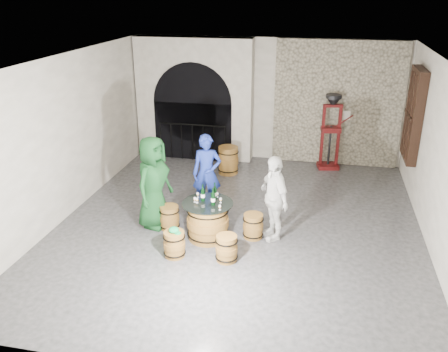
% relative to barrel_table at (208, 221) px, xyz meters
% --- Properties ---
extents(ground, '(8.00, 8.00, 0.00)m').
position_rel_barrel_table_xyz_m(ground, '(0.47, 0.65, -0.36)').
color(ground, '#2B2B2E').
rests_on(ground, ground).
extents(wall_back, '(8.00, 0.00, 8.00)m').
position_rel_barrel_table_xyz_m(wall_back, '(0.47, 4.65, 1.24)').
color(wall_back, silver).
rests_on(wall_back, ground).
extents(wall_front, '(8.00, 0.00, 8.00)m').
position_rel_barrel_table_xyz_m(wall_front, '(0.47, -3.35, 1.24)').
color(wall_front, silver).
rests_on(wall_front, ground).
extents(wall_left, '(0.00, 8.00, 8.00)m').
position_rel_barrel_table_xyz_m(wall_left, '(-3.03, 0.65, 1.24)').
color(wall_left, silver).
rests_on(wall_left, ground).
extents(wall_right, '(0.00, 8.00, 8.00)m').
position_rel_barrel_table_xyz_m(wall_right, '(3.97, 0.65, 1.24)').
color(wall_right, silver).
rests_on(wall_right, ground).
extents(ceiling, '(8.00, 8.00, 0.00)m').
position_rel_barrel_table_xyz_m(ceiling, '(0.47, 0.65, 2.84)').
color(ceiling, beige).
rests_on(ceiling, wall_back).
extents(stone_facing_panel, '(3.20, 0.12, 3.18)m').
position_rel_barrel_table_xyz_m(stone_facing_panel, '(2.27, 4.59, 1.24)').
color(stone_facing_panel, tan).
rests_on(stone_facing_panel, ground).
extents(arched_opening, '(3.10, 0.60, 3.19)m').
position_rel_barrel_table_xyz_m(arched_opening, '(-1.43, 4.39, 1.22)').
color(arched_opening, silver).
rests_on(arched_opening, ground).
extents(shuttered_window, '(0.23, 1.10, 2.00)m').
position_rel_barrel_table_xyz_m(shuttered_window, '(3.85, 3.05, 1.44)').
color(shuttered_window, black).
rests_on(shuttered_window, wall_right).
extents(barrel_table, '(0.94, 0.94, 0.73)m').
position_rel_barrel_table_xyz_m(barrel_table, '(0.00, 0.00, 0.00)').
color(barrel_table, brown).
rests_on(barrel_table, ground).
extents(barrel_stool_left, '(0.39, 0.39, 0.47)m').
position_rel_barrel_table_xyz_m(barrel_stool_left, '(-0.82, 0.21, -0.13)').
color(barrel_stool_left, brown).
rests_on(barrel_stool_left, ground).
extents(barrel_stool_far, '(0.39, 0.39, 0.47)m').
position_rel_barrel_table_xyz_m(barrel_stool_far, '(-0.21, 0.82, -0.13)').
color(barrel_stool_far, brown).
rests_on(barrel_stool_far, ground).
extents(barrel_stool_right, '(0.39, 0.39, 0.47)m').
position_rel_barrel_table_xyz_m(barrel_stool_right, '(0.82, 0.21, -0.13)').
color(barrel_stool_right, brown).
rests_on(barrel_stool_right, ground).
extents(barrel_stool_near_right, '(0.39, 0.39, 0.47)m').
position_rel_barrel_table_xyz_m(barrel_stool_near_right, '(0.50, -0.68, -0.13)').
color(barrel_stool_near_right, brown).
rests_on(barrel_stool_near_right, ground).
extents(barrel_stool_near_left, '(0.39, 0.39, 0.47)m').
position_rel_barrel_table_xyz_m(barrel_stool_near_left, '(-0.42, -0.73, -0.13)').
color(barrel_stool_near_left, brown).
rests_on(barrel_stool_near_left, ground).
extents(green_cap, '(0.23, 0.18, 0.10)m').
position_rel_barrel_table_xyz_m(green_cap, '(-0.41, -0.74, 0.15)').
color(green_cap, '#0B813F').
rests_on(green_cap, barrel_stool_near_left).
extents(person_green, '(0.81, 1.02, 1.82)m').
position_rel_barrel_table_xyz_m(person_green, '(-1.14, 0.30, 0.55)').
color(person_green, '#103C19').
rests_on(person_green, ground).
extents(person_blue, '(0.67, 0.51, 1.63)m').
position_rel_barrel_table_xyz_m(person_blue, '(-0.31, 1.20, 0.46)').
color(person_blue, navy).
rests_on(person_blue, ground).
extents(person_white, '(0.85, 1.01, 1.62)m').
position_rel_barrel_table_xyz_m(person_white, '(1.17, 0.29, 0.45)').
color(person_white, silver).
rests_on(person_white, ground).
extents(wine_bottle_left, '(0.08, 0.08, 0.32)m').
position_rel_barrel_table_xyz_m(wine_bottle_left, '(-0.11, 0.08, 0.50)').
color(wine_bottle_left, black).
rests_on(wine_bottle_left, barrel_table).
extents(wine_bottle_center, '(0.08, 0.08, 0.32)m').
position_rel_barrel_table_xyz_m(wine_bottle_center, '(0.12, -0.06, 0.50)').
color(wine_bottle_center, black).
rests_on(wine_bottle_center, barrel_table).
extents(wine_bottle_right, '(0.08, 0.08, 0.32)m').
position_rel_barrel_table_xyz_m(wine_bottle_right, '(0.09, 0.20, 0.50)').
color(wine_bottle_right, black).
rests_on(wine_bottle_right, barrel_table).
extents(tasting_glass_a, '(0.05, 0.05, 0.10)m').
position_rel_barrel_table_xyz_m(tasting_glass_a, '(-0.19, -0.04, 0.42)').
color(tasting_glass_a, orange).
rests_on(tasting_glass_a, barrel_table).
extents(tasting_glass_b, '(0.05, 0.05, 0.10)m').
position_rel_barrel_table_xyz_m(tasting_glass_b, '(0.23, 0.05, 0.42)').
color(tasting_glass_b, orange).
rests_on(tasting_glass_b, barrel_table).
extents(tasting_glass_c, '(0.05, 0.05, 0.10)m').
position_rel_barrel_table_xyz_m(tasting_glass_c, '(-0.24, 0.19, 0.42)').
color(tasting_glass_c, orange).
rests_on(tasting_glass_c, barrel_table).
extents(tasting_glass_d, '(0.05, 0.05, 0.10)m').
position_rel_barrel_table_xyz_m(tasting_glass_d, '(0.12, 0.28, 0.42)').
color(tasting_glass_d, orange).
rests_on(tasting_glass_d, barrel_table).
extents(tasting_glass_e, '(0.05, 0.05, 0.10)m').
position_rel_barrel_table_xyz_m(tasting_glass_e, '(0.28, -0.24, 0.42)').
color(tasting_glass_e, orange).
rests_on(tasting_glass_e, barrel_table).
extents(tasting_glass_f, '(0.05, 0.05, 0.10)m').
position_rel_barrel_table_xyz_m(tasting_glass_f, '(-0.23, -0.02, 0.42)').
color(tasting_glass_f, orange).
rests_on(tasting_glass_f, barrel_table).
extents(side_barrel, '(0.52, 0.52, 0.69)m').
position_rel_barrel_table_xyz_m(side_barrel, '(-0.30, 3.31, -0.02)').
color(side_barrel, brown).
rests_on(side_barrel, ground).
extents(corking_press, '(0.82, 0.52, 1.92)m').
position_rel_barrel_table_xyz_m(corking_press, '(2.16, 4.22, 0.76)').
color(corking_press, '#520E0D').
rests_on(corking_press, ground).
extents(control_box, '(0.18, 0.10, 0.22)m').
position_rel_barrel_table_xyz_m(control_box, '(2.52, 4.51, 0.99)').
color(control_box, silver).
rests_on(control_box, wall_back).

